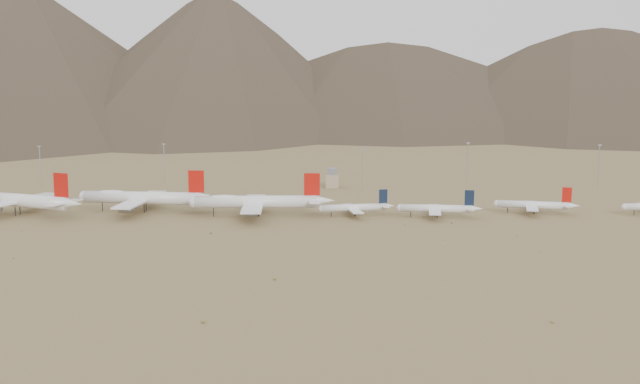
{
  "coord_description": "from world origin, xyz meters",
  "views": [
    {
      "loc": [
        32.94,
        -367.38,
        71.53
      ],
      "look_at": [
        24.4,
        30.0,
        10.91
      ],
      "focal_mm": 45.0,
      "sensor_mm": 36.0,
      "label": 1
    }
  ],
  "objects_px": {
    "widebody_east": "(257,202)",
    "narrowbody_b": "(438,208)",
    "control_tower": "(332,179)",
    "widebody_west": "(15,200)",
    "narrowbody_a": "(356,208)",
    "widebody_centre": "(143,198)"
  },
  "relations": [
    {
      "from": "widebody_east",
      "to": "narrowbody_b",
      "type": "xyz_separation_m",
      "value": [
        89.12,
        -1.2,
        -2.9
      ]
    },
    {
      "from": "narrowbody_b",
      "to": "control_tower",
      "type": "bearing_deg",
      "value": 123.17
    },
    {
      "from": "widebody_west",
      "to": "narrowbody_a",
      "type": "bearing_deg",
      "value": 22.4
    },
    {
      "from": "widebody_east",
      "to": "narrowbody_a",
      "type": "bearing_deg",
      "value": -0.16
    },
    {
      "from": "widebody_centre",
      "to": "narrowbody_a",
      "type": "distance_m",
      "value": 108.01
    },
    {
      "from": "widebody_east",
      "to": "control_tower",
      "type": "xyz_separation_m",
      "value": [
        36.66,
        98.93,
        -2.06
      ]
    },
    {
      "from": "widebody_west",
      "to": "control_tower",
      "type": "relative_size",
      "value": 6.01
    },
    {
      "from": "widebody_west",
      "to": "narrowbody_a",
      "type": "distance_m",
      "value": 168.96
    },
    {
      "from": "widebody_east",
      "to": "narrowbody_a",
      "type": "distance_m",
      "value": 49.05
    },
    {
      "from": "widebody_west",
      "to": "widebody_east",
      "type": "relative_size",
      "value": 1.0
    },
    {
      "from": "narrowbody_b",
      "to": "narrowbody_a",
      "type": "bearing_deg",
      "value": -179.6
    },
    {
      "from": "widebody_centre",
      "to": "widebody_east",
      "type": "xyz_separation_m",
      "value": [
        58.77,
        -10.51,
        -0.14
      ]
    },
    {
      "from": "widebody_west",
      "to": "widebody_east",
      "type": "height_order",
      "value": "widebody_west"
    },
    {
      "from": "narrowbody_a",
      "to": "widebody_centre",
      "type": "bearing_deg",
      "value": 164.06
    },
    {
      "from": "widebody_east",
      "to": "widebody_centre",
      "type": "bearing_deg",
      "value": 166.88
    },
    {
      "from": "narrowbody_b",
      "to": "widebody_east",
      "type": "bearing_deg",
      "value": -175.25
    },
    {
      "from": "narrowbody_b",
      "to": "widebody_west",
      "type": "bearing_deg",
      "value": -174.92
    },
    {
      "from": "widebody_centre",
      "to": "control_tower",
      "type": "bearing_deg",
      "value": 48.4
    },
    {
      "from": "widebody_east",
      "to": "narrowbody_a",
      "type": "height_order",
      "value": "widebody_east"
    },
    {
      "from": "widebody_east",
      "to": "control_tower",
      "type": "height_order",
      "value": "widebody_east"
    },
    {
      "from": "widebody_east",
      "to": "narrowbody_a",
      "type": "relative_size",
      "value": 1.86
    },
    {
      "from": "narrowbody_a",
      "to": "narrowbody_b",
      "type": "xyz_separation_m",
      "value": [
        40.23,
        -3.61,
        0.29
      ]
    }
  ]
}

